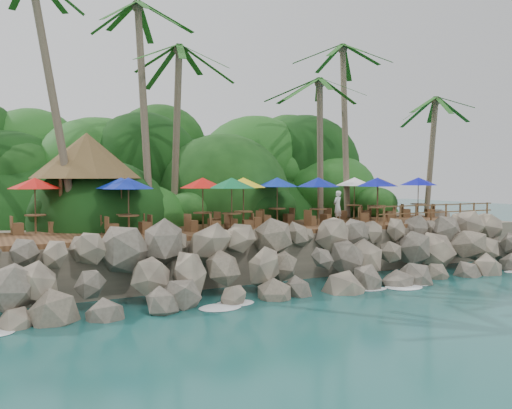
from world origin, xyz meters
TOP-DOWN VIEW (x-y plane):
  - ground at (0.00, 0.00)m, footprint 140.00×140.00m
  - land_base at (0.00, 16.00)m, footprint 32.00×25.20m
  - jungle_hill at (0.00, 23.50)m, footprint 44.80×28.00m
  - seawall at (0.00, 2.00)m, footprint 29.00×4.00m
  - terrace at (0.00, 6.00)m, footprint 26.00×5.00m
  - jungle_foliage at (0.00, 15.00)m, footprint 44.00×16.00m
  - foam_line at (0.00, 0.30)m, footprint 25.20×0.80m
  - palms at (1.82, 8.78)m, footprint 29.95×6.90m
  - palapa at (-7.56, 9.12)m, footprint 5.29×5.29m
  - dining_clusters at (0.88, 6.18)m, footprint 24.10×5.23m
  - railing at (10.02, 3.65)m, footprint 8.30×0.10m
  - waiter at (5.31, 6.46)m, footprint 0.73×0.61m

SIDE VIEW (x-z plane):
  - ground at x=0.00m, z-range 0.00..0.00m
  - jungle_hill at x=0.00m, z-range -7.70..7.70m
  - jungle_foliage at x=0.00m, z-range -6.00..6.00m
  - foam_line at x=0.00m, z-range 0.00..0.06m
  - land_base at x=0.00m, z-range 0.00..2.10m
  - seawall at x=0.00m, z-range 0.00..2.30m
  - terrace at x=0.00m, z-range 2.10..2.30m
  - railing at x=10.02m, z-range 2.41..3.41m
  - waiter at x=5.31m, z-range 2.30..4.01m
  - dining_clusters at x=0.88m, z-range 3.11..5.55m
  - palapa at x=-7.56m, z-range 3.49..8.09m
  - palms at x=1.82m, z-range 5.53..18.67m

